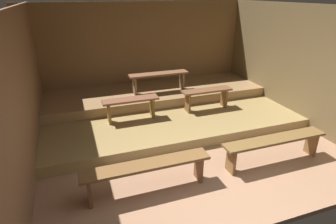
{
  "coord_description": "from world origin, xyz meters",
  "views": [
    {
      "loc": [
        -1.98,
        -2.51,
        2.77
      ],
      "look_at": [
        -0.17,
        2.58,
        0.42
      ],
      "focal_mm": 29.76,
      "sensor_mm": 36.0,
      "label": 1
    }
  ],
  "objects_px": {
    "bench_floor_right": "(275,143)",
    "bench_lower_right": "(207,94)",
    "bench_lower_left": "(131,104)",
    "bench_middle_center": "(159,77)",
    "bench_floor_left": "(147,169)"
  },
  "relations": [
    {
      "from": "bench_lower_left",
      "to": "bench_middle_center",
      "type": "xyz_separation_m",
      "value": [
        0.93,
        0.94,
        0.23
      ]
    },
    {
      "from": "bench_lower_right",
      "to": "bench_middle_center",
      "type": "relative_size",
      "value": 0.8
    },
    {
      "from": "bench_floor_left",
      "to": "bench_middle_center",
      "type": "distance_m",
      "value": 3.29
    },
    {
      "from": "bench_floor_left",
      "to": "bench_floor_right",
      "type": "distance_m",
      "value": 2.27
    },
    {
      "from": "bench_floor_left",
      "to": "bench_lower_left",
      "type": "height_order",
      "value": "bench_lower_left"
    },
    {
      "from": "bench_lower_left",
      "to": "bench_lower_right",
      "type": "xyz_separation_m",
      "value": [
        1.78,
        0.0,
        0.0
      ]
    },
    {
      "from": "bench_lower_left",
      "to": "bench_floor_left",
      "type": "bearing_deg",
      "value": -96.52
    },
    {
      "from": "bench_floor_right",
      "to": "bench_lower_right",
      "type": "height_order",
      "value": "bench_lower_right"
    },
    {
      "from": "bench_lower_right",
      "to": "bench_floor_left",
      "type": "bearing_deg",
      "value": -133.84
    },
    {
      "from": "bench_lower_left",
      "to": "bench_lower_right",
      "type": "height_order",
      "value": "same"
    },
    {
      "from": "bench_middle_center",
      "to": "bench_floor_left",
      "type": "bearing_deg",
      "value": -110.98
    },
    {
      "from": "bench_lower_left",
      "to": "bench_middle_center",
      "type": "height_order",
      "value": "bench_middle_center"
    },
    {
      "from": "bench_floor_right",
      "to": "bench_lower_left",
      "type": "xyz_separation_m",
      "value": [
        -2.02,
        2.11,
        0.19
      ]
    },
    {
      "from": "bench_floor_left",
      "to": "bench_lower_right",
      "type": "distance_m",
      "value": 2.93
    },
    {
      "from": "bench_floor_right",
      "to": "bench_lower_right",
      "type": "bearing_deg",
      "value": 96.52
    }
  ]
}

